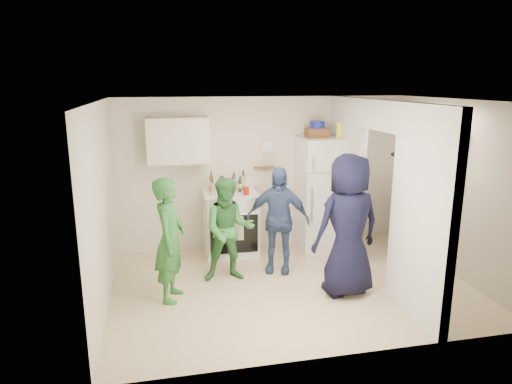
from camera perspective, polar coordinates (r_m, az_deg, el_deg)
floor at (r=6.43m, az=4.42°, el=-11.54°), size 4.80×4.80×0.00m
wall_back at (r=7.61m, az=0.98°, el=2.41°), size 4.80×0.00×4.80m
wall_front at (r=4.48m, az=10.89°, el=-5.96°), size 4.80×0.00×4.80m
wall_left at (r=5.81m, az=-18.70°, el=-1.88°), size 0.00×3.40×3.40m
wall_right at (r=7.07m, az=23.63°, el=0.38°), size 0.00×3.40×3.40m
ceiling at (r=5.83m, az=4.88°, el=11.31°), size 4.80×4.80×0.00m
partition_pier_back at (r=7.42m, az=11.12°, el=1.86°), size 0.12×1.20×2.50m
partition_pier_front at (r=5.52m, az=20.02°, el=-2.77°), size 0.12×1.20×2.50m
partition_header at (r=6.29m, az=15.50°, el=9.22°), size 0.12×1.00×0.40m
stove at (r=7.37m, az=-3.19°, el=-3.93°), size 0.86×0.71×1.02m
upper_cabinet at (r=7.15m, az=-9.73°, el=6.36°), size 0.95×0.34×0.70m
fridge at (r=7.60m, az=8.22°, el=-0.23°), size 0.77×0.74×1.86m
wicker_basket at (r=7.43m, az=7.62°, el=7.36°), size 0.35×0.25×0.15m
blue_bowl at (r=7.42m, az=7.65°, el=8.36°), size 0.24×0.24×0.11m
yellow_cup_stack_top at (r=7.40m, az=10.38°, el=7.62°), size 0.09×0.09×0.25m
wall_clock at (r=7.53m, az=1.41°, el=5.76°), size 0.22×0.02×0.22m
spice_shelf at (r=7.54m, az=1.07°, el=3.09°), size 0.35×0.08×0.03m
nook_window at (r=7.14m, az=22.89°, el=3.85°), size 0.03×0.70×0.80m
nook_window_frame at (r=7.13m, az=22.79°, el=3.85°), size 0.04×0.76×0.86m
nook_valance at (r=7.08m, az=22.88°, el=6.64°), size 0.04×0.82×0.18m
yellow_cup_stack_stove at (r=6.97m, az=-3.95°, el=0.46°), size 0.09×0.09×0.25m
red_cup at (r=7.06m, az=-1.24°, el=0.11°), size 0.09×0.09×0.12m
person_green_left at (r=5.85m, az=-10.70°, el=-5.89°), size 0.52×0.66×1.60m
person_green_center at (r=6.34m, az=-3.41°, el=-4.74°), size 0.76×0.61×1.47m
person_denim at (r=6.62m, az=2.73°, el=-3.50°), size 0.99×0.69×1.57m
person_navy at (r=5.98m, az=11.44°, el=-4.13°), size 0.99×0.73×1.87m
person_nook at (r=7.41m, az=18.83°, el=-1.00°), size 1.09×1.40×1.90m
bottle_a at (r=7.29m, az=-5.61°, el=1.30°), size 0.06×0.06×0.32m
bottle_b at (r=7.10m, az=-4.45°, el=0.88°), size 0.06×0.06×0.30m
bottle_c at (r=7.33m, az=-4.16°, el=1.11°), size 0.07×0.07×0.25m
bottle_d at (r=7.15m, az=-2.92°, el=0.87°), size 0.07×0.07×0.26m
bottle_e at (r=7.40m, az=-2.77°, el=1.37°), size 0.08×0.08×0.28m
bottle_f at (r=7.23m, az=-2.02°, el=0.99°), size 0.06×0.06×0.25m
bottle_g at (r=7.37m, az=-1.58°, el=1.50°), size 0.08×0.08×0.32m
bottle_h at (r=7.06m, az=-5.45°, el=0.63°), size 0.06×0.06×0.26m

